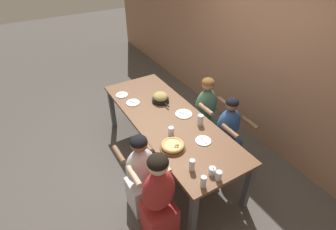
{
  "coord_description": "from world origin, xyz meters",
  "views": [
    {
      "loc": [
        2.48,
        -1.47,
        2.9
      ],
      "look_at": [
        0.0,
        0.0,
        0.83
      ],
      "focal_mm": 28.0,
      "sensor_mm": 36.0,
      "label": 1
    }
  ],
  "objects_px": {
    "diner_far_center": "(205,116)",
    "skillet_bowl": "(160,98)",
    "drinking_glass_a": "(218,176)",
    "empty_plate_a": "(184,114)",
    "drinking_glass_b": "(200,120)",
    "empty_plate_d": "(203,141)",
    "pizza_board_main": "(173,146)",
    "diner_far_midright": "(227,136)",
    "drinking_glass_c": "(192,165)",
    "cocktail_glass_blue": "(212,171)",
    "diner_near_right": "(159,201)",
    "drinking_glass_e": "(203,182)",
    "diner_near_midright": "(142,177)",
    "empty_plate_c": "(122,95)",
    "drinking_glass_d": "(171,131)",
    "empty_plate_b": "(133,103)"
  },
  "relations": [
    {
      "from": "skillet_bowl",
      "to": "drinking_glass_e",
      "type": "relative_size",
      "value": 2.65
    },
    {
      "from": "empty_plate_b",
      "to": "drinking_glass_e",
      "type": "xyz_separation_m",
      "value": [
        1.76,
        -0.03,
        0.06
      ]
    },
    {
      "from": "empty_plate_c",
      "to": "cocktail_glass_blue",
      "type": "height_order",
      "value": "cocktail_glass_blue"
    },
    {
      "from": "diner_near_midright",
      "to": "diner_far_center",
      "type": "relative_size",
      "value": 0.96
    },
    {
      "from": "pizza_board_main",
      "to": "diner_far_center",
      "type": "relative_size",
      "value": 0.26
    },
    {
      "from": "skillet_bowl",
      "to": "drinking_glass_e",
      "type": "bearing_deg",
      "value": -14.35
    },
    {
      "from": "drinking_glass_b",
      "to": "diner_far_center",
      "type": "relative_size",
      "value": 0.12
    },
    {
      "from": "drinking_glass_d",
      "to": "diner_far_center",
      "type": "xyz_separation_m",
      "value": [
        -0.36,
        0.83,
        -0.29
      ]
    },
    {
      "from": "diner_far_midright",
      "to": "pizza_board_main",
      "type": "bearing_deg",
      "value": 4.25
    },
    {
      "from": "skillet_bowl",
      "to": "diner_near_midright",
      "type": "height_order",
      "value": "diner_near_midright"
    },
    {
      "from": "drinking_glass_d",
      "to": "drinking_glass_a",
      "type": "bearing_deg",
      "value": 3.32
    },
    {
      "from": "drinking_glass_a",
      "to": "diner_far_center",
      "type": "bearing_deg",
      "value": 147.29
    },
    {
      "from": "pizza_board_main",
      "to": "diner_far_midright",
      "type": "xyz_separation_m",
      "value": [
        -0.07,
        0.94,
        -0.3
      ]
    },
    {
      "from": "empty_plate_a",
      "to": "drinking_glass_c",
      "type": "height_order",
      "value": "drinking_glass_c"
    },
    {
      "from": "cocktail_glass_blue",
      "to": "diner_near_right",
      "type": "distance_m",
      "value": 0.64
    },
    {
      "from": "drinking_glass_c",
      "to": "diner_far_midright",
      "type": "bearing_deg",
      "value": 116.19
    },
    {
      "from": "drinking_glass_a",
      "to": "drinking_glass_e",
      "type": "bearing_deg",
      "value": -91.32
    },
    {
      "from": "skillet_bowl",
      "to": "empty_plate_b",
      "type": "xyz_separation_m",
      "value": [
        -0.17,
        -0.37,
        -0.06
      ]
    },
    {
      "from": "diner_far_midright",
      "to": "diner_near_midright",
      "type": "height_order",
      "value": "diner_near_midright"
    },
    {
      "from": "drinking_glass_a",
      "to": "drinking_glass_b",
      "type": "bearing_deg",
      "value": 155.17
    },
    {
      "from": "empty_plate_c",
      "to": "diner_far_midright",
      "type": "distance_m",
      "value": 1.7
    },
    {
      "from": "empty_plate_a",
      "to": "drinking_glass_c",
      "type": "xyz_separation_m",
      "value": [
        0.9,
        -0.49,
        0.06
      ]
    },
    {
      "from": "empty_plate_c",
      "to": "diner_far_midright",
      "type": "height_order",
      "value": "diner_far_midright"
    },
    {
      "from": "empty_plate_c",
      "to": "diner_near_right",
      "type": "bearing_deg",
      "value": -11.36
    },
    {
      "from": "empty_plate_c",
      "to": "empty_plate_d",
      "type": "height_order",
      "value": "same"
    },
    {
      "from": "diner_far_center",
      "to": "skillet_bowl",
      "type": "bearing_deg",
      "value": -34.29
    },
    {
      "from": "drinking_glass_c",
      "to": "drinking_glass_e",
      "type": "distance_m",
      "value": 0.24
    },
    {
      "from": "diner_near_midright",
      "to": "drinking_glass_a",
      "type": "bearing_deg",
      "value": -47.52
    },
    {
      "from": "empty_plate_d",
      "to": "drinking_glass_e",
      "type": "height_order",
      "value": "drinking_glass_e"
    },
    {
      "from": "drinking_glass_a",
      "to": "drinking_glass_d",
      "type": "xyz_separation_m",
      "value": [
        -0.86,
        -0.05,
        0.01
      ]
    },
    {
      "from": "drinking_glass_a",
      "to": "empty_plate_a",
      "type": "bearing_deg",
      "value": 163.85
    },
    {
      "from": "empty_plate_a",
      "to": "drinking_glass_a",
      "type": "bearing_deg",
      "value": -16.15
    },
    {
      "from": "empty_plate_a",
      "to": "drinking_glass_c",
      "type": "distance_m",
      "value": 1.02
    },
    {
      "from": "drinking_glass_b",
      "to": "diner_near_midright",
      "type": "distance_m",
      "value": 1.05
    },
    {
      "from": "skillet_bowl",
      "to": "empty_plate_d",
      "type": "height_order",
      "value": "skillet_bowl"
    },
    {
      "from": "empty_plate_c",
      "to": "drinking_glass_a",
      "type": "bearing_deg",
      "value": 5.9
    },
    {
      "from": "pizza_board_main",
      "to": "drinking_glass_b",
      "type": "distance_m",
      "value": 0.59
    },
    {
      "from": "drinking_glass_b",
      "to": "diner_far_center",
      "type": "height_order",
      "value": "diner_far_center"
    },
    {
      "from": "empty_plate_d",
      "to": "drinking_glass_c",
      "type": "xyz_separation_m",
      "value": [
        0.31,
        -0.39,
        0.06
      ]
    },
    {
      "from": "empty_plate_a",
      "to": "empty_plate_d",
      "type": "height_order",
      "value": "same"
    },
    {
      "from": "drinking_glass_b",
      "to": "drinking_glass_c",
      "type": "relative_size",
      "value": 1.04
    },
    {
      "from": "empty_plate_b",
      "to": "empty_plate_d",
      "type": "bearing_deg",
      "value": 17.54
    },
    {
      "from": "drinking_glass_c",
      "to": "diner_far_center",
      "type": "distance_m",
      "value": 1.38
    },
    {
      "from": "empty_plate_d",
      "to": "diner_near_right",
      "type": "distance_m",
      "value": 0.9
    },
    {
      "from": "skillet_bowl",
      "to": "drinking_glass_a",
      "type": "bearing_deg",
      "value": -7.71
    },
    {
      "from": "empty_plate_a",
      "to": "empty_plate_c",
      "type": "xyz_separation_m",
      "value": [
        -0.92,
        -0.54,
        0.0
      ]
    },
    {
      "from": "drinking_glass_b",
      "to": "drinking_glass_c",
      "type": "distance_m",
      "value": 0.81
    },
    {
      "from": "pizza_board_main",
      "to": "drinking_glass_c",
      "type": "height_order",
      "value": "drinking_glass_c"
    },
    {
      "from": "skillet_bowl",
      "to": "drinking_glass_b",
      "type": "distance_m",
      "value": 0.77
    },
    {
      "from": "empty_plate_d",
      "to": "cocktail_glass_blue",
      "type": "bearing_deg",
      "value": -27.02
    }
  ]
}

